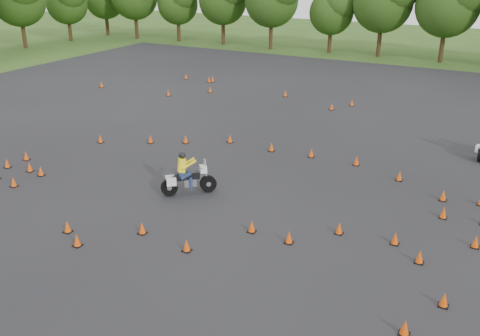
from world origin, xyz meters
name	(u,v)px	position (x,y,z in m)	size (l,w,h in m)	color
ground	(191,231)	(0.00, 0.00, 0.00)	(140.00, 140.00, 0.00)	#2D5119
asphalt_pad	(260,178)	(0.00, 6.00, 0.01)	(62.00, 62.00, 0.00)	black
treeline	(456,21)	(4.34, 34.42, 4.64)	(87.02, 32.47, 10.80)	#254112
traffic_cones	(261,178)	(0.26, 5.54, 0.23)	(36.28, 32.94, 0.45)	#E14A09
rider_yellow	(189,174)	(-1.93, 2.86, 0.96)	(2.47, 0.76, 1.90)	yellow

